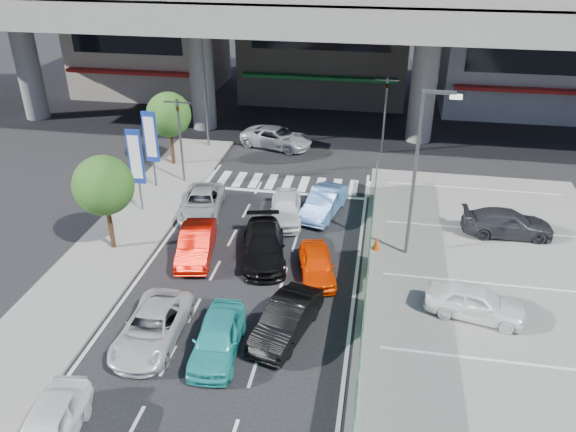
% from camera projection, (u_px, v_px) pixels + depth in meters
% --- Properties ---
extents(ground, '(120.00, 120.00, 0.00)m').
position_uv_depth(ground, '(232.00, 315.00, 22.81)').
color(ground, black).
rests_on(ground, ground).
extents(parking_lot, '(12.00, 28.00, 0.06)m').
position_uv_depth(parking_lot, '(506.00, 313.00, 22.85)').
color(parking_lot, slate).
rests_on(parking_lot, ground).
extents(sidewalk_left, '(4.00, 30.00, 0.12)m').
position_uv_depth(sidewalk_left, '(114.00, 248.00, 27.33)').
color(sidewalk_left, slate).
rests_on(sidewalk_left, ground).
extents(fence_run, '(0.16, 22.00, 1.80)m').
position_uv_depth(fence_run, '(366.00, 296.00, 22.44)').
color(fence_run, '#1C5327').
rests_on(fence_run, ground).
extents(expressway, '(64.00, 14.00, 10.75)m').
position_uv_depth(expressway, '(311.00, 10.00, 37.79)').
color(expressway, slate).
rests_on(expressway, ground).
extents(building_west, '(12.00, 10.90, 13.00)m').
position_uv_depth(building_west, '(148.00, 16.00, 49.96)').
color(building_west, '#A79B87').
rests_on(building_west, ground).
extents(building_center, '(14.00, 10.90, 15.00)m').
position_uv_depth(building_center, '(328.00, 7.00, 47.92)').
color(building_center, gray).
rests_on(building_center, ground).
extents(building_east, '(12.00, 10.90, 12.00)m').
position_uv_depth(building_east, '(523.00, 33.00, 45.31)').
color(building_east, gray).
rests_on(building_east, ground).
extents(traffic_light_left, '(1.60, 1.24, 5.20)m').
position_uv_depth(traffic_light_left, '(179.00, 120.00, 32.33)').
color(traffic_light_left, '#595B60').
rests_on(traffic_light_left, ground).
extents(traffic_light_right, '(1.60, 1.24, 5.20)m').
position_uv_depth(traffic_light_right, '(386.00, 96.00, 36.62)').
color(traffic_light_right, '#595B60').
rests_on(traffic_light_right, ground).
extents(street_lamp_right, '(1.65, 0.22, 8.00)m').
position_uv_depth(street_lamp_right, '(420.00, 162.00, 24.68)').
color(street_lamp_right, '#595B60').
rests_on(street_lamp_right, ground).
extents(street_lamp_left, '(1.65, 0.22, 8.00)m').
position_uv_depth(street_lamp_left, '(207.00, 80.00, 37.16)').
color(street_lamp_left, '#595B60').
rests_on(street_lamp_left, ground).
extents(signboard_near, '(0.80, 0.14, 4.70)m').
position_uv_depth(signboard_near, '(136.00, 159.00, 29.41)').
color(signboard_near, '#595B60').
rests_on(signboard_near, ground).
extents(signboard_far, '(0.80, 0.14, 4.70)m').
position_uv_depth(signboard_far, '(151.00, 139.00, 32.08)').
color(signboard_far, '#595B60').
rests_on(signboard_far, ground).
extents(tree_near, '(2.80, 2.80, 4.80)m').
position_uv_depth(tree_near, '(104.00, 186.00, 25.76)').
color(tree_near, '#382314').
rests_on(tree_near, ground).
extents(tree_far, '(2.80, 2.80, 4.80)m').
position_uv_depth(tree_far, '(169.00, 115.00, 35.00)').
color(tree_far, '#382314').
rests_on(tree_far, ground).
extents(van_white_back_left, '(2.13, 4.22, 1.38)m').
position_uv_depth(van_white_back_left, '(47.00, 430.00, 16.83)').
color(van_white_back_left, white).
rests_on(van_white_back_left, ground).
extents(sedan_white_mid_left, '(2.18, 4.59, 1.26)m').
position_uv_depth(sedan_white_mid_left, '(152.00, 327.00, 21.12)').
color(sedan_white_mid_left, silver).
rests_on(sedan_white_mid_left, ground).
extents(taxi_teal_mid, '(1.88, 4.14, 1.38)m').
position_uv_depth(taxi_teal_mid, '(218.00, 337.00, 20.53)').
color(taxi_teal_mid, '#2CAEAC').
rests_on(taxi_teal_mid, ground).
extents(hatch_black_mid_right, '(2.48, 4.42, 1.38)m').
position_uv_depth(hatch_black_mid_right, '(286.00, 320.00, 21.44)').
color(hatch_black_mid_right, black).
rests_on(hatch_black_mid_right, ground).
extents(taxi_orange_left, '(2.18, 4.38, 1.38)m').
position_uv_depth(taxi_orange_left, '(196.00, 244.00, 26.42)').
color(taxi_orange_left, '#B90A00').
rests_on(taxi_orange_left, ground).
extents(sedan_black_mid, '(2.96, 5.07, 1.38)m').
position_uv_depth(sedan_black_mid, '(264.00, 246.00, 26.28)').
color(sedan_black_mid, black).
rests_on(sedan_black_mid, ground).
extents(taxi_orange_right, '(2.27, 3.88, 1.24)m').
position_uv_depth(taxi_orange_right, '(317.00, 264.00, 24.98)').
color(taxi_orange_right, '#F83A00').
rests_on(taxi_orange_right, ground).
extents(wagon_silver_front_left, '(2.75, 4.79, 1.26)m').
position_uv_depth(wagon_silver_front_left, '(202.00, 203.00, 30.31)').
color(wagon_silver_front_left, '#A1A4A8').
rests_on(wagon_silver_front_left, ground).
extents(sedan_white_front_mid, '(2.24, 4.25, 1.38)m').
position_uv_depth(sedan_white_front_mid, '(286.00, 209.00, 29.61)').
color(sedan_white_front_mid, white).
rests_on(sedan_white_front_mid, ground).
extents(kei_truck_front_right, '(2.38, 4.41, 1.38)m').
position_uv_depth(kei_truck_front_right, '(324.00, 202.00, 30.25)').
color(kei_truck_front_right, '#628FE2').
rests_on(kei_truck_front_right, ground).
extents(crossing_wagon_silver, '(5.43, 3.55, 1.39)m').
position_uv_depth(crossing_wagon_silver, '(277.00, 138.00, 39.12)').
color(crossing_wagon_silver, '#B7BBC1').
rests_on(crossing_wagon_silver, ground).
extents(parked_sedan_white, '(4.18, 2.36, 1.34)m').
position_uv_depth(parked_sedan_white, '(475.00, 302.00, 22.36)').
color(parked_sedan_white, white).
rests_on(parked_sedan_white, parking_lot).
extents(parked_sedan_dgrey, '(4.54, 2.00, 1.30)m').
position_uv_depth(parked_sedan_dgrey, '(508.00, 223.00, 28.17)').
color(parked_sedan_dgrey, '#2C2D30').
rests_on(parked_sedan_dgrey, parking_lot).
extents(traffic_cone, '(0.41, 0.41, 0.72)m').
position_uv_depth(traffic_cone, '(377.00, 243.00, 27.03)').
color(traffic_cone, '#D9400C').
rests_on(traffic_cone, parking_lot).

